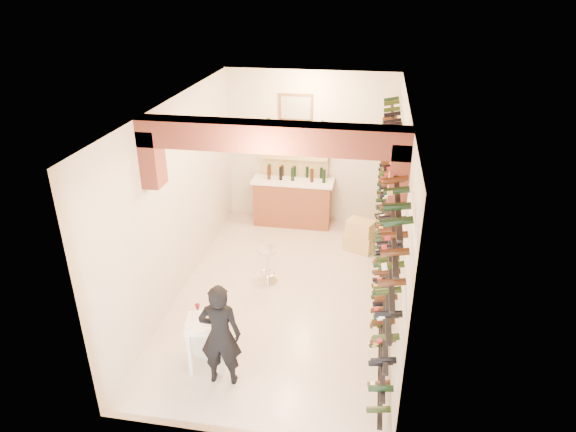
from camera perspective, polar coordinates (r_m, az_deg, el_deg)
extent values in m
plane|color=beige|center=(8.66, -0.34, -8.64)|extent=(6.00, 6.00, 0.00)
cube|color=beige|center=(10.64, 2.50, 7.64)|extent=(3.50, 0.02, 3.20)
cube|color=beige|center=(5.35, -6.16, -12.17)|extent=(3.50, 0.02, 3.20)
cube|color=beige|center=(8.34, -12.30, 1.87)|extent=(0.02, 6.00, 3.20)
cube|color=beige|center=(7.78, 12.41, 0.11)|extent=(0.02, 6.00, 3.20)
cube|color=#9D4837|center=(7.36, -0.41, 12.46)|extent=(3.50, 6.00, 0.02)
cube|color=#A74D3A|center=(6.45, -1.99, 8.93)|extent=(3.50, 0.35, 0.36)
cube|color=#A74D3A|center=(7.07, -15.08, 6.39)|extent=(0.24, 0.35, 0.80)
cube|color=#A74D3A|center=(6.45, 12.44, 4.87)|extent=(0.24, 0.35, 0.80)
cube|color=black|center=(8.43, 10.46, -8.12)|extent=(0.06, 5.70, 0.03)
cube|color=black|center=(8.22, 10.68, -5.80)|extent=(0.06, 5.70, 0.03)
cube|color=black|center=(8.02, 10.91, -3.35)|extent=(0.06, 5.70, 0.03)
cube|color=black|center=(7.84, 11.15, -0.79)|extent=(0.06, 5.70, 0.03)
cube|color=black|center=(7.68, 11.40, 1.89)|extent=(0.06, 5.70, 0.03)
cube|color=black|center=(7.53, 11.66, 4.68)|extent=(0.06, 5.70, 0.03)
cube|color=black|center=(7.40, 11.93, 7.57)|extent=(0.06, 5.70, 0.03)
cube|color=brown|center=(10.76, 0.55, 1.48)|extent=(1.60, 0.55, 0.96)
cube|color=white|center=(10.57, 0.57, 3.99)|extent=(1.70, 0.62, 0.05)
cube|color=tan|center=(10.81, 0.80, 4.58)|extent=(1.40, 0.10, 2.00)
cube|color=tan|center=(10.93, 0.70, 1.70)|extent=(1.40, 0.28, 0.04)
cube|color=tan|center=(10.73, 0.71, 4.14)|extent=(1.40, 0.28, 0.04)
cube|color=tan|center=(10.56, 0.73, 6.67)|extent=(1.40, 0.28, 0.04)
cube|color=tan|center=(10.41, 0.74, 9.27)|extent=(1.40, 0.28, 0.04)
cube|color=brown|center=(10.43, 0.89, 12.14)|extent=(0.70, 0.04, 0.55)
cube|color=#99998C|center=(10.40, 0.87, 12.11)|extent=(0.60, 0.01, 0.45)
cube|color=white|center=(6.91, -9.33, -11.84)|extent=(0.60, 0.60, 0.05)
cube|color=white|center=(7.01, -11.00, -15.20)|extent=(0.05, 0.05, 0.68)
cube|color=white|center=(6.96, -7.57, -15.25)|extent=(0.05, 0.05, 0.68)
cube|color=white|center=(7.32, -10.58, -13.14)|extent=(0.05, 0.05, 0.68)
cube|color=white|center=(7.27, -7.33, -13.17)|extent=(0.05, 0.05, 0.68)
cylinder|color=white|center=(6.89, -8.91, -11.59)|extent=(0.23, 0.23, 0.01)
cylinder|color=#BF7266|center=(6.88, -8.92, -11.48)|extent=(0.17, 0.17, 0.02)
cube|color=white|center=(6.86, -11.07, -12.00)|extent=(0.16, 0.16, 0.01)
cylinder|color=white|center=(7.05, -10.11, -10.82)|extent=(0.07, 0.07, 0.00)
cylinder|color=white|center=(7.02, -10.14, -10.51)|extent=(0.01, 0.01, 0.09)
cone|color=#4F0611|center=(6.98, -10.18, -10.06)|extent=(0.07, 0.07, 0.08)
cube|color=white|center=(7.43, -8.88, -13.76)|extent=(0.35, 0.35, 0.39)
imported|color=black|center=(6.63, -7.66, -13.16)|extent=(0.57, 0.40, 1.48)
cylinder|color=silver|center=(8.93, -2.28, -7.39)|extent=(0.34, 0.34, 0.03)
cylinder|color=silver|center=(8.77, -2.32, -5.73)|extent=(0.07, 0.07, 0.60)
cylinder|color=silver|center=(8.61, -2.35, -3.93)|extent=(0.32, 0.32, 0.06)
torus|color=silver|center=(8.84, -2.30, -6.44)|extent=(0.26, 0.26, 0.02)
cube|color=tan|center=(9.95, 8.07, -2.90)|extent=(0.67, 0.58, 0.34)
cube|color=tan|center=(9.81, 8.18, -1.29)|extent=(0.59, 0.51, 0.29)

